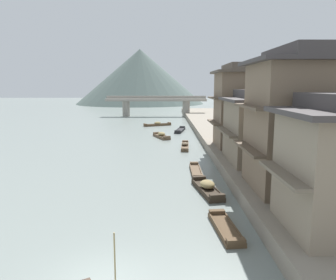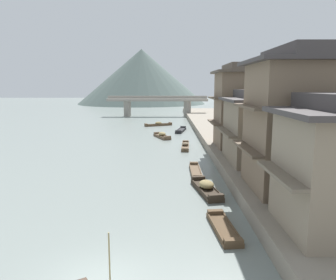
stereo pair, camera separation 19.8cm
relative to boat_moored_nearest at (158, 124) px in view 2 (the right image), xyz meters
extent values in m
cube|color=gray|center=(15.24, -19.69, 0.21)|extent=(18.00, 110.00, 0.95)
cube|color=brown|center=(0.00, 0.00, -0.12)|extent=(5.22, 3.25, 0.28)
cube|color=brown|center=(2.25, 1.11, 0.15)|extent=(0.72, 0.97, 0.25)
cube|color=brown|center=(-2.25, -1.11, 0.15)|extent=(0.72, 0.97, 0.25)
cube|color=brown|center=(-0.20, 0.41, 0.06)|extent=(4.36, 2.20, 0.08)
cube|color=brown|center=(0.20, -0.41, 0.06)|extent=(4.36, 2.20, 0.08)
ellipsoid|color=olive|center=(0.00, 0.00, 0.27)|extent=(1.53, 1.37, 0.50)
cube|color=brown|center=(0.95, -14.45, -0.11)|extent=(2.68, 4.62, 0.29)
cube|color=brown|center=(0.19, -12.48, 0.17)|extent=(1.07, 0.70, 0.26)
cube|color=brown|center=(1.71, -16.42, 0.17)|extent=(1.07, 0.70, 0.26)
cube|color=brown|center=(0.46, -14.64, 0.07)|extent=(1.53, 3.78, 0.08)
cube|color=brown|center=(1.43, -14.26, 0.07)|extent=(1.53, 3.78, 0.08)
ellipsoid|color=olive|center=(0.95, -14.45, 0.31)|extent=(1.45, 1.68, 0.56)
cube|color=brown|center=(4.68, -45.15, -0.15)|extent=(1.34, 3.92, 0.23)
cube|color=brown|center=(4.51, -43.39, 0.07)|extent=(0.91, 0.44, 0.20)
cube|color=brown|center=(4.84, -46.92, 0.07)|extent=(0.91, 0.44, 0.20)
cube|color=brown|center=(4.23, -45.20, 0.00)|extent=(0.40, 3.33, 0.08)
cube|color=brown|center=(5.12, -45.11, 0.00)|extent=(0.40, 3.33, 0.08)
cube|color=#232326|center=(3.94, -7.75, -0.12)|extent=(2.10, 5.79, 0.29)
cube|color=#232326|center=(4.45, -5.10, 0.16)|extent=(0.99, 0.53, 0.26)
cube|color=#232326|center=(3.42, -10.40, 0.16)|extent=(0.99, 0.53, 0.26)
cube|color=#232326|center=(3.46, -7.66, 0.07)|extent=(1.07, 5.12, 0.08)
cube|color=#232326|center=(4.41, -7.84, 0.07)|extent=(1.07, 5.12, 0.08)
cube|color=brown|center=(4.19, -33.86, -0.14)|extent=(0.90, 4.64, 0.25)
cube|color=brown|center=(4.21, -31.70, 0.10)|extent=(0.78, 0.37, 0.22)
cube|color=brown|center=(4.16, -36.03, 0.10)|extent=(0.78, 0.37, 0.22)
cube|color=brown|center=(3.80, -33.86, 0.03)|extent=(0.12, 4.13, 0.08)
cube|color=brown|center=(4.57, -33.87, 0.03)|extent=(0.12, 4.13, 0.08)
cube|color=#33281E|center=(4.52, -38.92, -0.11)|extent=(1.90, 4.69, 0.29)
cube|color=#33281E|center=(4.14, -36.82, 0.16)|extent=(1.05, 0.53, 0.26)
cube|color=#33281E|center=(4.89, -41.02, 0.16)|extent=(1.05, 0.53, 0.26)
cube|color=#33281E|center=(4.01, -39.01, 0.07)|extent=(0.79, 4.01, 0.08)
cube|color=#33281E|center=(5.03, -38.83, 0.07)|extent=(0.79, 4.01, 0.08)
ellipsoid|color=olive|center=(4.52, -38.92, 0.31)|extent=(1.24, 1.56, 0.55)
cube|color=brown|center=(3.93, -22.02, -0.15)|extent=(1.25, 5.69, 0.23)
cube|color=brown|center=(4.11, -19.35, 0.07)|extent=(0.80, 0.41, 0.21)
cube|color=brown|center=(3.74, -24.68, 0.07)|extent=(0.80, 0.41, 0.21)
cube|color=brown|center=(3.54, -21.99, 0.01)|extent=(0.44, 5.14, 0.08)
cube|color=brown|center=(4.32, -22.05, 0.01)|extent=(0.44, 5.14, 0.08)
ellipsoid|color=brown|center=(3.93, -22.02, 0.18)|extent=(0.85, 1.14, 0.43)
cube|color=#6E6151|center=(6.73, -47.08, 3.29)|extent=(0.70, 4.75, 0.16)
cube|color=#75604C|center=(9.95, -40.99, 4.59)|extent=(5.75, 5.54, 7.80)
cube|color=brown|center=(6.73, -40.99, 3.29)|extent=(0.70, 5.54, 0.16)
cube|color=brown|center=(6.73, -40.99, 5.89)|extent=(0.70, 5.54, 0.16)
cube|color=#3D3838|center=(9.95, -40.99, 8.61)|extent=(6.65, 6.44, 0.24)
cube|color=#3D3838|center=(9.95, -40.99, 9.08)|extent=(3.45, 6.44, 0.70)
cube|color=#7F705B|center=(9.44, -33.38, 3.29)|extent=(4.72, 6.61, 5.20)
cube|color=brown|center=(6.73, -33.38, 3.29)|extent=(0.70, 6.61, 0.16)
cube|color=#3D3838|center=(9.44, -33.38, 6.01)|extent=(5.62, 7.51, 0.24)
cube|color=#3D3838|center=(9.44, -33.38, 6.48)|extent=(2.83, 7.51, 0.70)
cube|color=#75604C|center=(9.22, -26.21, 4.59)|extent=(4.27, 5.28, 7.80)
cube|color=brown|center=(6.73, -26.21, 3.29)|extent=(0.70, 5.28, 0.16)
cube|color=brown|center=(6.73, -26.21, 5.89)|extent=(0.70, 5.28, 0.16)
cube|color=#4C4238|center=(9.22, -26.21, 8.61)|extent=(5.17, 6.18, 0.24)
cube|color=#4C4238|center=(9.22, -26.21, 9.08)|extent=(2.56, 6.18, 0.70)
cube|color=gray|center=(-0.84, 19.74, 3.77)|extent=(24.82, 2.40, 0.60)
cylinder|color=gray|center=(-8.29, 19.74, 1.60)|extent=(1.80, 1.80, 3.73)
cylinder|color=gray|center=(6.61, 19.74, 1.60)|extent=(1.80, 1.80, 3.73)
cube|color=gray|center=(-0.84, 20.74, 4.42)|extent=(24.82, 0.30, 0.70)
cone|color=#4C5B56|center=(-9.38, 79.70, 11.16)|extent=(53.93, 53.93, 22.83)
camera|label=1|loc=(1.61, -60.93, 7.13)|focal=34.71mm
camera|label=2|loc=(1.81, -60.93, 7.13)|focal=34.71mm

